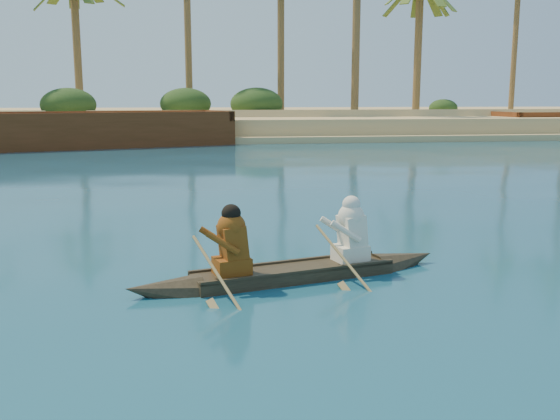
{
  "coord_description": "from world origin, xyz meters",
  "views": [
    {
      "loc": [
        6.49,
        -12.32,
        2.5
      ],
      "look_at": [
        8.14,
        -1.91,
        0.61
      ],
      "focal_mm": 40.0,
      "sensor_mm": 36.0,
      "label": 1
    }
  ],
  "objects": [
    {
      "name": "sandy_embankment",
      "position": [
        0.0,
        46.89,
        0.53
      ],
      "size": [
        150.0,
        51.0,
        1.5
      ],
      "color": "tan",
      "rests_on": "ground"
    },
    {
      "name": "palm_grove",
      "position": [
        0.0,
        35.0,
        8.0
      ],
      "size": [
        110.0,
        14.0,
        16.0
      ],
      "primitive_type": null,
      "color": "#426122",
      "rests_on": "ground"
    },
    {
      "name": "shrub_cluster",
      "position": [
        0.0,
        31.5,
        1.2
      ],
      "size": [
        100.0,
        6.0,
        2.4
      ],
      "primitive_type": null,
      "color": "black",
      "rests_on": "ground"
    },
    {
      "name": "canoe",
      "position": [
        8.0,
        -4.0,
        0.25
      ],
      "size": [
        4.71,
        1.77,
        1.29
      ],
      "rotation": [
        0.0,
        0.0,
        0.25
      ],
      "color": "#3A301F",
      "rests_on": "ground"
    },
    {
      "name": "barge_mid",
      "position": [
        2.7,
        22.0,
        0.74
      ],
      "size": [
        13.46,
        7.85,
        2.13
      ],
      "rotation": [
        0.0,
        0.0,
        0.3
      ],
      "color": "brown",
      "rests_on": "ground"
    }
  ]
}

